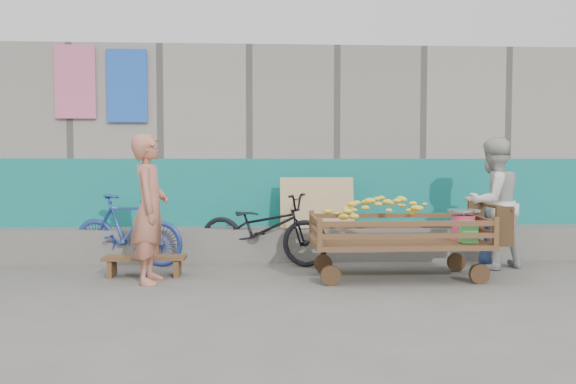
{
  "coord_description": "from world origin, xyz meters",
  "views": [
    {
      "loc": [
        -0.48,
        -5.33,
        1.34
      ],
      "look_at": [
        -0.15,
        1.2,
        1.0
      ],
      "focal_mm": 35.0,
      "sensor_mm": 36.0,
      "label": 1
    }
  ],
  "objects": [
    {
      "name": "ground",
      "position": [
        0.0,
        0.0,
        0.0
      ],
      "size": [
        80.0,
        80.0,
        0.0
      ],
      "primitive_type": "plane",
      "color": "#595851",
      "rests_on": "ground"
    },
    {
      "name": "building_wall",
      "position": [
        -0.0,
        4.05,
        1.47
      ],
      "size": [
        12.0,
        3.5,
        3.0
      ],
      "color": "gray",
      "rests_on": "ground"
    },
    {
      "name": "banana_cart",
      "position": [
        1.09,
        1.07,
        0.63
      ],
      "size": [
        2.18,
        0.99,
        0.93
      ],
      "color": "#55381D",
      "rests_on": "ground"
    },
    {
      "name": "bench",
      "position": [
        -1.84,
        1.32,
        0.18
      ],
      "size": [
        0.96,
        0.29,
        0.24
      ],
      "color": "#55381D",
      "rests_on": "ground"
    },
    {
      "name": "vendor_man",
      "position": [
        -1.7,
        0.97,
        0.83
      ],
      "size": [
        0.41,
        0.61,
        1.66
      ],
      "primitive_type": "imported",
      "rotation": [
        0.0,
        0.0,
        1.59
      ],
      "color": "#B66C54",
      "rests_on": "ground"
    },
    {
      "name": "woman",
      "position": [
        2.47,
        1.61,
        0.83
      ],
      "size": [
        0.98,
        0.87,
        1.66
      ],
      "primitive_type": "imported",
      "rotation": [
        0.0,
        0.0,
        3.5
      ],
      "color": "beige",
      "rests_on": "ground"
    },
    {
      "name": "child",
      "position": [
        2.47,
        1.7,
        0.41
      ],
      "size": [
        0.46,
        0.37,
        0.82
      ],
      "primitive_type": "imported",
      "rotation": [
        0.0,
        0.0,
        3.46
      ],
      "color": "#334E93",
      "rests_on": "ground"
    },
    {
      "name": "bicycle_dark",
      "position": [
        -0.44,
        2.05,
        0.47
      ],
      "size": [
        1.9,
        1.25,
        0.94
      ],
      "primitive_type": "imported",
      "rotation": [
        0.0,
        0.0,
        1.19
      ],
      "color": "black",
      "rests_on": "ground"
    },
    {
      "name": "bicycle_blue",
      "position": [
        -2.2,
        2.05,
        0.46
      ],
      "size": [
        1.6,
        0.86,
        0.93
      ],
      "primitive_type": "imported",
      "rotation": [
        0.0,
        0.0,
        1.28
      ],
      "color": "#294093",
      "rests_on": "ground"
    }
  ]
}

